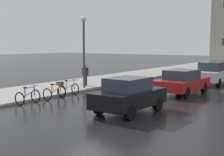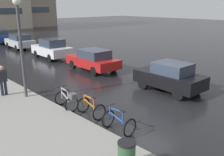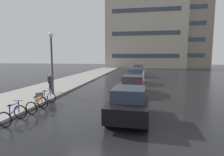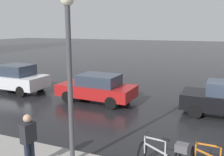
# 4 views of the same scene
# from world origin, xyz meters

# --- Properties ---
(ground_plane) EXTENTS (140.00, 140.00, 0.00)m
(ground_plane) POSITION_xyz_m (0.00, 0.00, 0.00)
(ground_plane) COLOR black
(bicycle_nearest) EXTENTS (0.76, 1.16, 0.95)m
(bicycle_nearest) POSITION_xyz_m (-3.20, -1.22, 0.39)
(bicycle_nearest) COLOR black
(bicycle_nearest) RESTS_ON ground
(bicycle_second) EXTENTS (0.71, 1.14, 0.93)m
(bicycle_second) POSITION_xyz_m (-3.08, 0.54, 0.39)
(bicycle_second) COLOR black
(bicycle_second) RESTS_ON ground
(bicycle_third) EXTENTS (0.81, 1.40, 0.95)m
(bicycle_third) POSITION_xyz_m (-3.38, 1.81, 0.49)
(bicycle_third) COLOR black
(bicycle_third) RESTS_ON ground
(car_black) EXTENTS (1.94, 3.77, 1.59)m
(car_black) POSITION_xyz_m (2.07, 0.11, 0.80)
(car_black) COLOR black
(car_black) RESTS_ON ground
(car_red) EXTENTS (2.10, 4.26, 1.51)m
(car_red) POSITION_xyz_m (1.93, 6.47, 0.77)
(car_red) COLOR #AD1919
(car_red) RESTS_ON ground
(car_white) EXTENTS (2.02, 4.07, 1.71)m
(car_white) POSITION_xyz_m (1.98, 12.19, 0.84)
(car_white) COLOR silver
(car_white) RESTS_ON ground
(car_silver) EXTENTS (2.07, 4.08, 1.52)m
(car_silver) POSITION_xyz_m (2.10, 18.91, 0.79)
(car_silver) COLOR #B2B5BA
(car_silver) RESTS_ON ground
(car_blue) EXTENTS (2.04, 4.19, 1.62)m
(car_blue) POSITION_xyz_m (2.09, 24.55, 0.81)
(car_blue) COLOR navy
(car_blue) RESTS_ON ground
(pedestrian) EXTENTS (0.43, 0.29, 1.67)m
(pedestrian) POSITION_xyz_m (-4.87, 5.28, 0.94)
(pedestrian) COLOR #1E2333
(pedestrian) RESTS_ON ground
(streetlamp) EXTENTS (0.36, 0.36, 4.88)m
(streetlamp) POSITION_xyz_m (-4.17, 4.33, 3.13)
(streetlamp) COLOR #424247
(streetlamp) RESTS_ON ground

